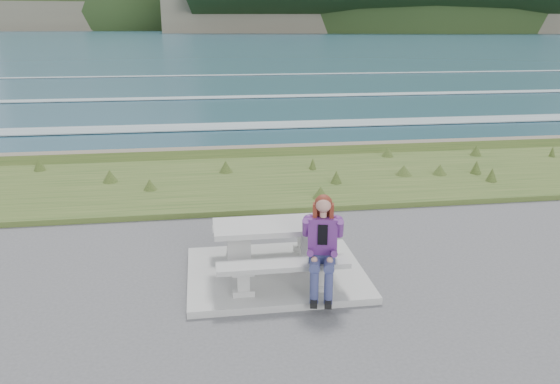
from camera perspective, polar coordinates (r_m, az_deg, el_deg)
The scene contains 9 objects.
concrete_slab at distance 8.23m, azimuth -0.43°, elevation -8.53°, with size 2.60×2.10×0.10m, color #AAABA6.
picnic_table at distance 7.97m, azimuth -0.44°, elevation -4.43°, with size 1.80×0.75×0.75m.
bench_landward at distance 7.43m, azimuth 0.32°, elevation -8.09°, with size 1.80×0.35×0.45m.
bench_seaward at distance 8.70m, azimuth -1.09°, elevation -4.17°, with size 1.80×0.35×0.45m.
grass_verge at distance 12.90m, azimuth -3.55°, elevation 0.90°, with size 160.00×4.50×0.22m, color #2C471A.
shore_drop at distance 15.69m, azimuth -4.48°, elevation 3.86°, with size 160.00×0.80×2.20m, color #6D6251.
ocean at distance 32.88m, azimuth -6.62°, elevation 7.79°, with size 1600.00×1600.00×0.09m.
headland_range at distance 448.77m, azimuth 17.63°, elevation 17.35°, with size 729.83×363.95×175.81m.
seated_woman at distance 7.34m, azimuth 4.41°, elevation -7.13°, with size 0.52×0.74×1.38m.
Camera 1 is at (-1.03, -7.33, 3.64)m, focal length 35.00 mm.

